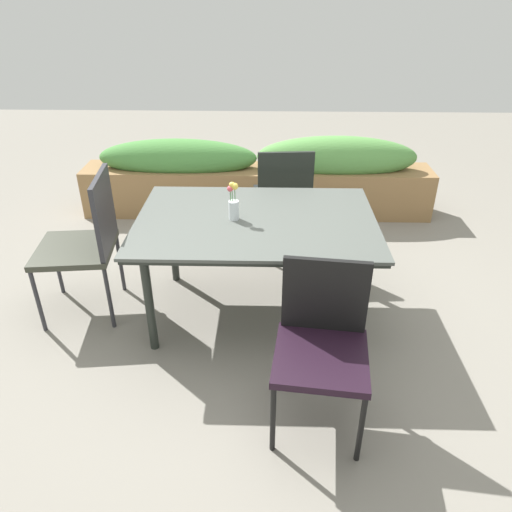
% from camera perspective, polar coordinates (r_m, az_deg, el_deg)
% --- Properties ---
extents(ground_plane, '(12.00, 12.00, 0.00)m').
position_cam_1_polar(ground_plane, '(3.50, -1.20, -6.27)').
color(ground_plane, gray).
extents(dining_table, '(1.54, 1.07, 0.73)m').
position_cam_1_polar(dining_table, '(3.13, -0.00, 3.43)').
color(dining_table, '#4C514C').
rests_on(dining_table, ground).
extents(chair_far_side, '(0.50, 0.50, 0.93)m').
position_cam_1_polar(chair_far_side, '(4.01, 3.23, 7.44)').
color(chair_far_side, black).
rests_on(chair_far_side, ground).
extents(chair_end_left, '(0.55, 0.55, 1.01)m').
position_cam_1_polar(chair_end_left, '(3.41, -19.35, 2.01)').
color(chair_end_left, '#36382D').
rests_on(chair_end_left, ground).
extents(chair_near_right, '(0.51, 0.51, 0.88)m').
position_cam_1_polar(chair_near_right, '(2.47, 7.81, -9.57)').
color(chair_near_right, black).
rests_on(chair_near_right, ground).
extents(flower_vase, '(0.07, 0.07, 0.25)m').
position_cam_1_polar(flower_vase, '(3.06, -2.67, 6.13)').
color(flower_vase, silver).
rests_on(flower_vase, dining_table).
extents(planter_box, '(3.41, 0.44, 0.78)m').
position_cam_1_polar(planter_box, '(4.82, 0.30, 9.25)').
color(planter_box, olive).
rests_on(planter_box, ground).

